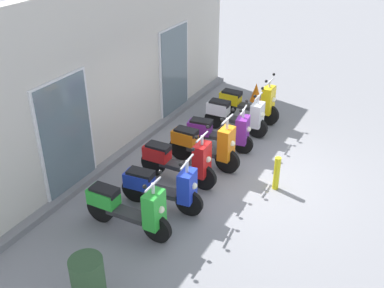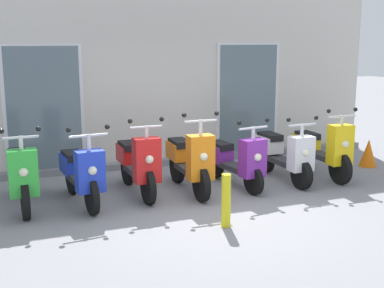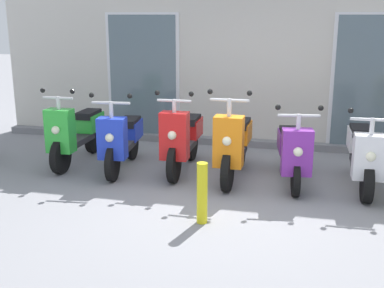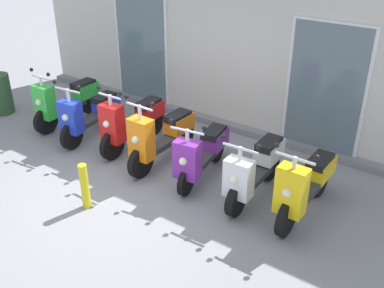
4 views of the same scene
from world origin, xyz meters
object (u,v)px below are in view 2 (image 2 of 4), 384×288
at_px(scooter_purple, 234,159).
at_px(scooter_white, 283,154).
at_px(scooter_red, 137,163).
at_px(scooter_orange, 189,160).
at_px(curb_bollard, 226,201).
at_px(scooter_yellow, 322,149).
at_px(traffic_cone, 368,153).
at_px(scooter_green, 21,174).
at_px(scooter_blue, 81,172).

bearing_deg(scooter_purple, scooter_white, 0.31).
height_order(scooter_red, scooter_orange, scooter_orange).
bearing_deg(scooter_purple, curb_bollard, -119.37).
bearing_deg(scooter_yellow, traffic_cone, 12.34).
relative_size(scooter_green, scooter_blue, 1.04).
bearing_deg(scooter_yellow, scooter_red, 177.24).
relative_size(scooter_green, scooter_orange, 1.02).
bearing_deg(scooter_blue, scooter_yellow, -0.09).
distance_m(scooter_purple, curb_bollard, 1.86).
bearing_deg(scooter_yellow, scooter_purple, 179.88).
bearing_deg(scooter_red, scooter_yellow, -2.76).
xyz_separation_m(scooter_blue, curb_bollard, (1.57, -1.62, -0.13)).
height_order(scooter_blue, scooter_orange, scooter_orange).
height_order(scooter_purple, scooter_white, scooter_purple).
bearing_deg(curb_bollard, scooter_yellow, 31.69).
distance_m(scooter_purple, scooter_yellow, 1.70).
bearing_deg(scooter_white, scooter_yellow, -0.63).
bearing_deg(traffic_cone, scooter_purple, -174.78).
bearing_deg(curb_bollard, scooter_red, 110.95).
bearing_deg(scooter_purple, scooter_orange, -178.35).
bearing_deg(scooter_yellow, scooter_orange, -179.56).
xyz_separation_m(scooter_yellow, curb_bollard, (-2.61, -1.61, -0.14)).
bearing_deg(traffic_cone, scooter_orange, -175.54).
relative_size(scooter_red, scooter_orange, 1.02).
bearing_deg(scooter_orange, curb_bollard, -94.06).
xyz_separation_m(scooter_blue, scooter_orange, (1.69, -0.03, 0.03)).
height_order(scooter_purple, curb_bollard, scooter_purple).
distance_m(scooter_red, scooter_purple, 1.60).
xyz_separation_m(scooter_red, scooter_yellow, (3.29, -0.16, -0.01)).
height_order(scooter_red, curb_bollard, scooter_red).
distance_m(scooter_red, scooter_white, 2.52).
height_order(scooter_white, traffic_cone, scooter_white).
bearing_deg(scooter_red, traffic_cone, 1.45).
distance_m(scooter_white, curb_bollard, 2.45).
xyz_separation_m(scooter_purple, scooter_white, (0.92, 0.01, 0.00)).
bearing_deg(scooter_green, traffic_cone, 1.01).
bearing_deg(scooter_yellow, scooter_white, 179.37).
bearing_deg(scooter_red, scooter_white, -3.42).
height_order(scooter_blue, scooter_yellow, scooter_yellow).
bearing_deg(scooter_orange, scooter_yellow, 0.44).
xyz_separation_m(scooter_blue, traffic_cone, (5.44, 0.27, -0.22)).
distance_m(scooter_red, scooter_yellow, 3.30).
bearing_deg(scooter_yellow, curb_bollard, -148.31).
relative_size(scooter_green, scooter_white, 1.04).
relative_size(scooter_purple, scooter_yellow, 0.93).
height_order(scooter_red, traffic_cone, scooter_red).
xyz_separation_m(scooter_blue, scooter_white, (3.41, 0.00, -0.01)).
bearing_deg(scooter_green, scooter_white, -2.10).
xyz_separation_m(scooter_yellow, traffic_cone, (1.25, 0.27, -0.23)).
relative_size(curb_bollard, traffic_cone, 1.35).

